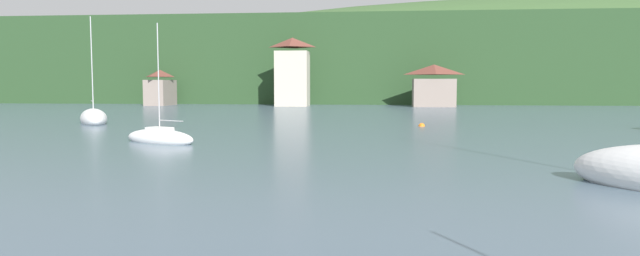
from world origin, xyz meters
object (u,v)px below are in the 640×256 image
shore_building_westcentral (292,73)px  shore_building_central (434,86)px  sailboat_far_9 (94,118)px  shore_building_west (160,88)px  mooring_buoy_near (422,126)px  sailboat_mid_4 (160,138)px

shore_building_westcentral → shore_building_central: 20.83m
shore_building_central → sailboat_far_9: (-32.32, -37.17, -2.57)m
shore_building_west → shore_building_central: shore_building_central is taller
shore_building_central → mooring_buoy_near: 38.35m
mooring_buoy_near → sailboat_mid_4: bearing=-139.1°
shore_building_central → mooring_buoy_near: shore_building_central is taller
shore_building_westcentral → mooring_buoy_near: size_ratio=19.61×
shore_building_westcentral → shore_building_central: shore_building_westcentral is taller
sailboat_far_9 → mooring_buoy_near: bearing=57.4°
shore_building_west → sailboat_mid_4: sailboat_mid_4 is taller
sailboat_mid_4 → shore_building_west: bearing=-43.1°
shore_building_westcentral → sailboat_far_9: size_ratio=1.06×
shore_building_west → shore_building_westcentral: size_ratio=0.60×
shore_building_west → shore_building_westcentral: 20.89m
sailboat_far_9 → mooring_buoy_near: size_ratio=18.41×
shore_building_westcentral → shore_building_central: (20.74, 0.07, -1.95)m
shore_building_westcentral → mooring_buoy_near: (16.09, -37.88, -4.92)m
shore_building_west → sailboat_far_9: bearing=-76.4°
sailboat_mid_4 → sailboat_far_9: 18.71m
shore_building_west → sailboat_far_9: 39.15m
shore_building_central → sailboat_mid_4: 55.80m
shore_building_central → shore_building_westcentral: bearing=-179.8°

